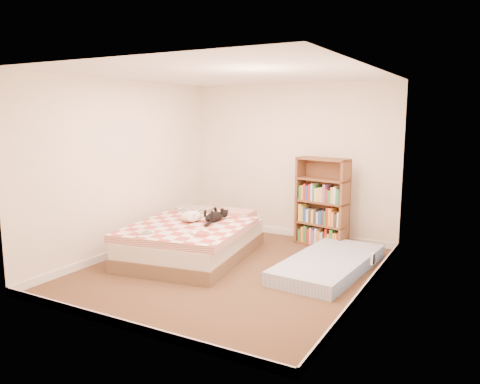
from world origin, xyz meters
The scene contains 6 objects.
room centered at (0.00, 0.00, 1.20)m, with size 3.51×4.01×2.51m.
bed centered at (-0.75, 0.25, 0.25)m, with size 1.76×2.27×0.55m.
bookshelf centered at (0.65, 1.68, 0.52)m, with size 0.87×0.43×1.37m.
floor_mattress centered at (1.13, 0.59, 0.09)m, with size 0.88×1.95×0.18m, color #6A86B1.
black_cat centered at (-0.52, 0.47, 0.57)m, with size 0.25×0.68×0.16m.
white_dog centered at (-0.81, 0.28, 0.58)m, with size 0.36×0.39×0.15m.
Camera 1 is at (2.96, -5.09, 2.01)m, focal length 35.00 mm.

